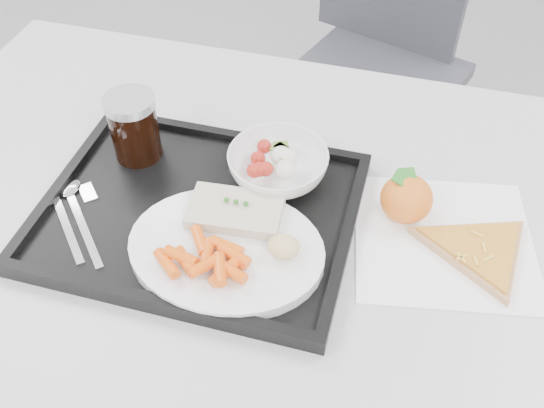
# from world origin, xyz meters

# --- Properties ---
(table) EXTENTS (1.20, 0.80, 0.75)m
(table) POSITION_xyz_m (0.00, 0.30, 0.68)
(table) COLOR silver
(table) RESTS_ON ground
(chair) EXTENTS (0.53, 0.54, 0.93)m
(chair) POSITION_xyz_m (0.10, 1.18, 0.54)
(chair) COLOR #313138
(chair) RESTS_ON ground
(tray) EXTENTS (0.45, 0.35, 0.03)m
(tray) POSITION_xyz_m (-0.06, 0.26, 0.76)
(tray) COLOR black
(tray) RESTS_ON table
(dinner_plate) EXTENTS (0.27, 0.27, 0.02)m
(dinner_plate) POSITION_xyz_m (0.00, 0.19, 0.77)
(dinner_plate) COLOR white
(dinner_plate) RESTS_ON tray
(fish_fillet) EXTENTS (0.14, 0.09, 0.03)m
(fish_fillet) POSITION_xyz_m (-0.00, 0.25, 0.79)
(fish_fillet) COLOR beige
(fish_fillet) RESTS_ON dinner_plate
(bread_roll) EXTENTS (0.05, 0.05, 0.03)m
(bread_roll) POSITION_xyz_m (0.08, 0.20, 0.80)
(bread_roll) COLOR #D3C183
(bread_roll) RESTS_ON dinner_plate
(salad_bowl) EXTENTS (0.15, 0.15, 0.05)m
(salad_bowl) POSITION_xyz_m (0.03, 0.36, 0.79)
(salad_bowl) COLOR white
(salad_bowl) RESTS_ON tray
(cola_glass) EXTENTS (0.08, 0.08, 0.11)m
(cola_glass) POSITION_xyz_m (-0.20, 0.35, 0.82)
(cola_glass) COLOR black
(cola_glass) RESTS_ON tray
(cutlery) EXTENTS (0.14, 0.15, 0.01)m
(cutlery) POSITION_xyz_m (-0.23, 0.21, 0.77)
(cutlery) COLOR silver
(cutlery) RESTS_ON tray
(napkin) EXTENTS (0.29, 0.28, 0.00)m
(napkin) POSITION_xyz_m (0.29, 0.31, 0.75)
(napkin) COLOR white
(napkin) RESTS_ON table
(tangerine) EXTENTS (0.08, 0.08, 0.07)m
(tangerine) POSITION_xyz_m (0.23, 0.34, 0.79)
(tangerine) COLOR orange
(tangerine) RESTS_ON napkin
(pizza_slice) EXTENTS (0.22, 0.22, 0.02)m
(pizza_slice) POSITION_xyz_m (0.34, 0.29, 0.76)
(pizza_slice) COLOR #DBBD6F
(pizza_slice) RESTS_ON napkin
(carrot_pile) EXTENTS (0.13, 0.09, 0.02)m
(carrot_pile) POSITION_xyz_m (-0.01, 0.15, 0.80)
(carrot_pile) COLOR #EC570F
(carrot_pile) RESTS_ON dinner_plate
(salad_contents) EXTENTS (0.07, 0.08, 0.03)m
(salad_contents) POSITION_xyz_m (0.03, 0.35, 0.80)
(salad_contents) COLOR #A62116
(salad_contents) RESTS_ON salad_bowl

